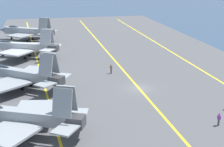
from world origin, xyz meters
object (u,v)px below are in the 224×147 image
(parked_jet_second, at_px, (24,116))
(parked_jet_third, at_px, (22,75))
(crew_brown_vest, at_px, (111,68))
(crew_purple_vest, at_px, (219,119))
(parked_jet_fourth, at_px, (24,46))
(parked_jet_fifth, at_px, (27,31))

(parked_jet_second, bearing_deg, parked_jet_third, 2.50)
(parked_jet_second, height_order, crew_brown_vest, parked_jet_second)
(parked_jet_third, bearing_deg, parked_jet_second, -177.50)
(crew_brown_vest, height_order, crew_purple_vest, crew_brown_vest)
(parked_jet_second, bearing_deg, crew_purple_vest, -96.29)
(parked_jet_third, relative_size, parked_jet_fourth, 0.92)
(parked_jet_fourth, bearing_deg, parked_jet_second, -178.32)
(parked_jet_fifth, relative_size, crew_purple_vest, 9.58)
(parked_jet_second, distance_m, crew_brown_vest, 26.47)
(parked_jet_third, xyz_separation_m, crew_brown_vest, (4.67, -15.76, -1.23))
(parked_jet_third, height_order, crew_brown_vest, parked_jet_third)
(crew_purple_vest, bearing_deg, parked_jet_third, 50.91)
(parked_jet_second, relative_size, parked_jet_fourth, 0.93)
(parked_jet_second, distance_m, parked_jet_fifth, 56.03)
(parked_jet_second, distance_m, parked_jet_fourth, 37.30)
(parked_jet_fourth, xyz_separation_m, crew_brown_vest, (-15.53, -16.11, -1.50))
(parked_jet_second, relative_size, crew_purple_vest, 9.18)
(parked_jet_fourth, xyz_separation_m, crew_purple_vest, (-39.88, -24.57, -1.58))
(crew_purple_vest, bearing_deg, parked_jet_fourth, 31.64)
(parked_jet_second, xyz_separation_m, crew_brown_vest, (21.76, -15.01, -1.36))
(parked_jet_third, distance_m, crew_purple_vest, 31.24)
(parked_jet_fourth, relative_size, crew_brown_vest, 9.11)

